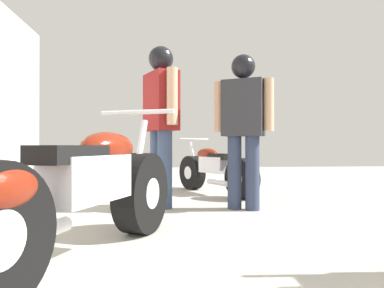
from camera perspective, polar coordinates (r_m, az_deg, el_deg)
name	(u,v)px	position (r m, az deg, el deg)	size (l,w,h in m)	color
ground_plane	(203,221)	(3.29, 1.81, -12.35)	(16.05, 16.05, 0.00)	#A8A399
motorcycle_maroon_cruiser	(84,194)	(2.15, -17.24, -7.78)	(1.01, 1.98, 0.96)	black
motorcycle_black_naked	(216,170)	(5.04, 3.92, -4.25)	(0.96, 1.61, 0.81)	black
mechanic_in_blue	(243,117)	(3.84, 8.36, 4.45)	(0.63, 0.41, 1.68)	#2D3851
mechanic_with_helmet	(161,111)	(3.98, -5.09, 5.44)	(0.43, 0.69, 1.81)	#384766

